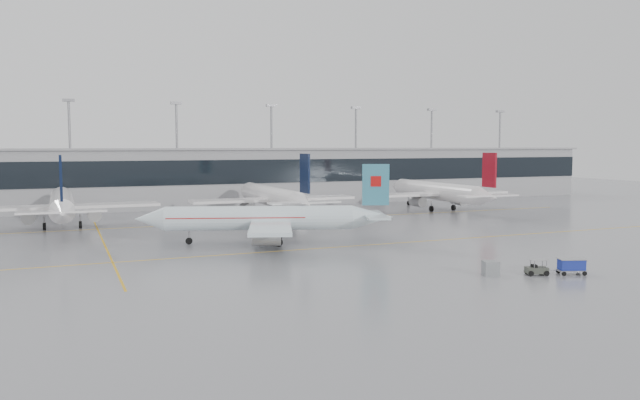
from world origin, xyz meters
name	(u,v)px	position (x,y,z in m)	size (l,w,h in m)	color
ground	(356,246)	(0.00, 0.00, 0.00)	(320.00, 320.00, 0.00)	gray
taxi_line_main	(356,246)	(0.00, 0.00, 0.01)	(120.00, 0.25, 0.01)	#EAA711
taxi_line_north	(280,220)	(0.00, 30.00, 0.01)	(120.00, 0.25, 0.01)	#EAA711
taxi_line_cross	(104,243)	(-30.00, 15.00, 0.01)	(0.25, 60.00, 0.01)	#EAA711
terminal	(233,177)	(0.00, 62.00, 6.00)	(180.00, 15.00, 12.00)	gray
terminal_glass	(242,172)	(0.00, 54.45, 7.50)	(180.00, 0.20, 5.00)	black
terminal_roof	(232,149)	(0.00, 62.00, 12.20)	(182.00, 16.00, 0.40)	gray
light_masts	(226,144)	(0.00, 68.00, 13.34)	(156.40, 1.00, 22.60)	gray
air_canada_jet	(269,219)	(-9.69, 6.18, 3.30)	(33.37, 26.78, 10.51)	white
parked_jet_b	(62,205)	(-35.00, 33.69, 3.71)	(29.64, 36.96, 11.72)	white
parked_jet_c	(273,197)	(0.00, 33.69, 3.71)	(29.64, 36.96, 11.72)	white
parked_jet_d	(439,192)	(35.00, 33.69, 3.71)	(29.64, 36.96, 11.72)	white
baggage_tug	(537,270)	(8.82, -23.41, 0.55)	(3.24, 1.94, 1.55)	#3D4138
baggage_cart	(572,265)	(12.22, -24.58, 0.95)	(2.96, 2.23, 1.63)	gray
gse_unit	(491,268)	(4.35, -21.88, 0.73)	(1.47, 1.36, 1.47)	gray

